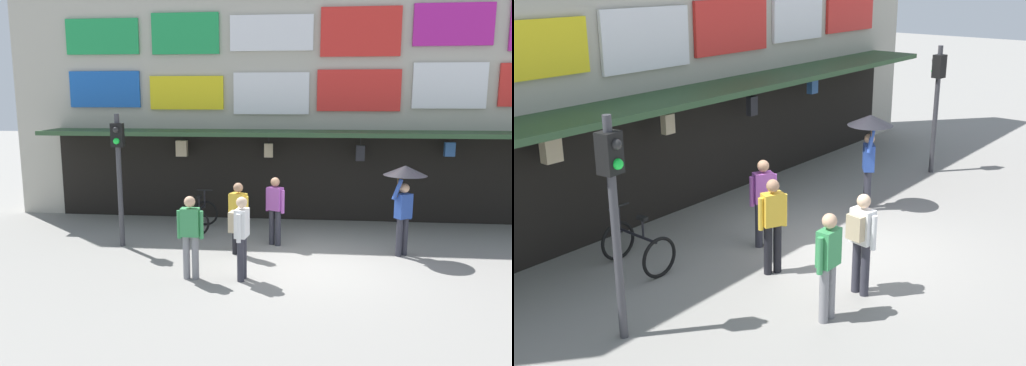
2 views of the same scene
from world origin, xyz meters
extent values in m
plane|color=gray|center=(0.00, 0.00, 0.00)|extent=(80.00, 80.00, 0.00)
cube|color=#B2AD9E|center=(0.00, 4.60, 4.00)|extent=(18.00, 1.20, 8.00)
cube|color=#2D4C2D|center=(0.00, 3.30, 2.60)|extent=(15.30, 1.40, 0.12)
cube|color=yellow|center=(-3.69, 3.95, 3.70)|extent=(2.16, 0.08, 0.96)
cube|color=white|center=(-1.23, 3.95, 3.68)|extent=(2.16, 0.08, 1.18)
cube|color=red|center=(1.23, 3.95, 3.77)|extent=(2.32, 0.08, 1.15)
cube|color=white|center=(3.69, 3.95, 3.89)|extent=(1.99, 0.08, 1.24)
cube|color=red|center=(6.15, 3.95, 3.91)|extent=(2.31, 0.08, 1.16)
cylinder|color=black|center=(-3.78, 3.56, 2.45)|extent=(0.02, 0.02, 0.19)
cube|color=tan|center=(-3.78, 3.56, 2.12)|extent=(0.32, 0.19, 0.46)
cylinder|color=black|center=(-1.26, 3.45, 2.42)|extent=(0.02, 0.02, 0.24)
cube|color=tan|center=(-1.26, 3.45, 2.10)|extent=(0.24, 0.15, 0.39)
cylinder|color=black|center=(1.28, 3.45, 2.40)|extent=(0.02, 0.02, 0.27)
cube|color=#232328|center=(1.28, 3.45, 2.06)|extent=(0.24, 0.14, 0.43)
cylinder|color=black|center=(3.66, 3.46, 2.46)|extent=(0.02, 0.02, 0.16)
cube|color=#2D5693|center=(3.66, 3.46, 2.19)|extent=(0.27, 0.16, 0.38)
cube|color=black|center=(0.00, 3.98, 1.25)|extent=(15.30, 0.04, 2.50)
cylinder|color=#38383D|center=(-4.63, 0.91, 1.60)|extent=(0.12, 0.12, 3.20)
cube|color=black|center=(-4.63, 0.91, 2.70)|extent=(0.31, 0.27, 0.56)
sphere|color=black|center=(-4.61, 0.78, 2.83)|extent=(0.15, 0.15, 0.15)
sphere|color=#19DB3D|center=(-4.61, 0.78, 2.57)|extent=(0.15, 0.15, 0.15)
cylinder|color=#38383D|center=(5.39, 0.91, 1.60)|extent=(0.12, 0.12, 3.20)
cube|color=black|center=(5.39, 0.91, 2.70)|extent=(0.31, 0.27, 0.56)
sphere|color=black|center=(5.41, 1.04, 2.83)|extent=(0.15, 0.15, 0.15)
sphere|color=#19DB3D|center=(5.41, 1.04, 2.57)|extent=(0.15, 0.15, 0.15)
torus|color=black|center=(-3.00, 3.00, 0.36)|extent=(0.72, 0.08, 0.72)
torus|color=black|center=(-3.03, 1.90, 0.36)|extent=(0.72, 0.08, 0.72)
cylinder|color=black|center=(-3.01, 2.45, 0.61)|extent=(0.07, 0.99, 0.05)
cylinder|color=black|center=(-3.02, 2.29, 0.78)|extent=(0.04, 0.04, 0.35)
cube|color=black|center=(-3.02, 2.29, 0.97)|extent=(0.10, 0.20, 0.06)
cylinder|color=black|center=(-3.00, 2.92, 0.78)|extent=(0.04, 0.04, 0.50)
cylinder|color=black|center=(-3.00, 2.92, 1.03)|extent=(0.44, 0.05, 0.04)
cylinder|color=black|center=(-1.80, 0.55, 0.44)|extent=(0.14, 0.14, 0.88)
cylinder|color=black|center=(-1.64, 0.47, 0.44)|extent=(0.14, 0.14, 0.88)
cube|color=gold|center=(-1.72, 0.51, 1.16)|extent=(0.42, 0.35, 0.56)
sphere|color=#A87A5B|center=(-1.72, 0.51, 1.57)|extent=(0.22, 0.22, 0.22)
cylinder|color=gold|center=(-1.92, 0.61, 1.11)|extent=(0.09, 0.09, 0.56)
cylinder|color=gold|center=(-1.52, 0.42, 1.11)|extent=(0.09, 0.09, 0.56)
cylinder|color=#2D2D38|center=(-1.42, -0.95, 0.44)|extent=(0.14, 0.14, 0.88)
cylinder|color=#2D2D38|center=(-1.45, -1.13, 0.44)|extent=(0.14, 0.14, 0.88)
cube|color=white|center=(-1.44, -1.04, 1.16)|extent=(0.28, 0.39, 0.56)
sphere|color=beige|center=(-1.44, -1.04, 1.57)|extent=(0.22, 0.22, 0.22)
cylinder|color=white|center=(-1.40, -0.82, 1.11)|extent=(0.09, 0.09, 0.56)
cylinder|color=white|center=(-1.47, -1.26, 1.11)|extent=(0.09, 0.09, 0.56)
cube|color=tan|center=(-1.60, -1.01, 1.18)|extent=(0.20, 0.30, 0.40)
cylinder|color=gray|center=(-2.55, -1.08, 0.44)|extent=(0.14, 0.14, 0.88)
cylinder|color=gray|center=(-2.37, -1.08, 0.44)|extent=(0.14, 0.14, 0.88)
cube|color=#388E51|center=(-2.46, -1.08, 1.16)|extent=(0.36, 0.22, 0.56)
sphere|color=tan|center=(-2.46, -1.08, 1.57)|extent=(0.22, 0.22, 0.22)
cylinder|color=#388E51|center=(-2.68, -1.08, 1.11)|extent=(0.09, 0.09, 0.56)
cylinder|color=#388E51|center=(-2.24, -1.08, 1.11)|extent=(0.09, 0.09, 0.56)
cylinder|color=#2D2D38|center=(-1.01, 1.39, 0.44)|extent=(0.14, 0.14, 0.88)
cylinder|color=#2D2D38|center=(-0.86, 1.30, 0.44)|extent=(0.14, 0.14, 0.88)
cube|color=#9E4CA8|center=(-0.94, 1.35, 1.16)|extent=(0.42, 0.37, 0.56)
sphere|color=#A87A5B|center=(-0.94, 1.35, 1.57)|extent=(0.22, 0.22, 0.22)
cylinder|color=#9E4CA8|center=(-1.13, 1.46, 1.11)|extent=(0.09, 0.09, 0.56)
cylinder|color=#9E4CA8|center=(-0.75, 1.23, 1.11)|extent=(0.09, 0.09, 0.56)
cylinder|color=#2D2D38|center=(2.07, 0.89, 0.44)|extent=(0.14, 0.14, 0.88)
cylinder|color=#2D2D38|center=(1.93, 0.78, 0.44)|extent=(0.14, 0.14, 0.88)
cube|color=#28479E|center=(2.00, 0.84, 1.16)|extent=(0.42, 0.39, 0.56)
sphere|color=tan|center=(2.00, 0.84, 1.57)|extent=(0.22, 0.22, 0.22)
cylinder|color=#28479E|center=(2.17, 0.97, 1.11)|extent=(0.09, 0.09, 0.56)
cylinder|color=#28479E|center=(1.82, 0.70, 1.56)|extent=(0.23, 0.09, 0.48)
cylinder|color=#4C3823|center=(1.82, 0.70, 1.67)|extent=(0.02, 0.02, 0.55)
cone|color=black|center=(2.00, 0.84, 1.97)|extent=(0.96, 0.96, 0.22)
camera|label=1|loc=(-0.23, -10.21, 3.57)|focal=34.33mm
camera|label=2|loc=(-9.66, -5.68, 4.93)|focal=45.47mm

